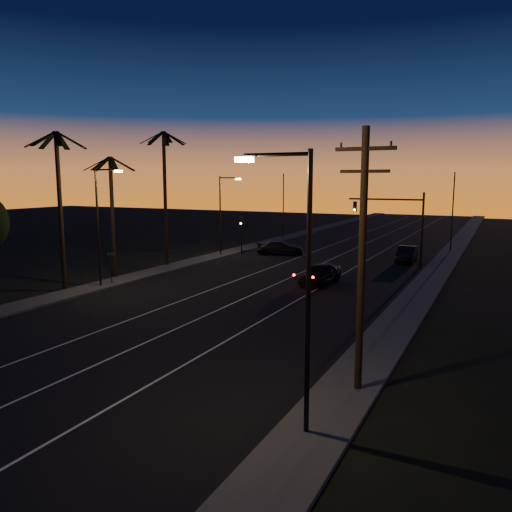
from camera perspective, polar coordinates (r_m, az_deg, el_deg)
The scene contains 21 objects.
road at distance 42.14m, azimuth 3.34°, elevation -2.42°, with size 20.00×170.00×0.01m, color black.
sidewalk_left at distance 47.57m, azimuth -9.17°, elevation -1.15°, with size 2.40×170.00×0.16m, color #393937.
sidewalk_right at distance 39.20m, azimuth 18.60°, elevation -3.59°, with size 2.40×170.00×0.16m, color #393937.
lane_stripe_left at distance 43.38m, azimuth -0.31°, elevation -2.07°, with size 0.12×160.00×0.01m, color silver.
lane_stripe_mid at distance 41.94m, azimuth 3.97°, elevation -2.46°, with size 0.12×160.00×0.01m, color silver.
lane_stripe_right at distance 40.76m, azimuth 8.52°, elevation -2.86°, with size 0.12×160.00×0.01m, color silver.
palm_near at distance 38.85m, azimuth -21.55°, elevation 6.56°, with size 4.25×4.16×11.53m.
palm_mid at distance 43.53m, azimuth -16.14°, elevation 5.90°, with size 4.25×4.16×10.03m.
palm_far at distance 47.49m, azimuth -10.38°, elevation 7.94°, with size 4.25×4.16×12.53m.
streetlight_left_near at distance 38.97m, azimuth -17.35°, elevation 4.19°, with size 2.55×0.26×9.00m.
streetlight_left_far at distance 53.41m, azimuth -3.83°, elevation 5.38°, with size 2.55×0.26×8.50m.
streetlight_right_near at distance 15.34m, azimuth 4.99°, elevation -1.73°, with size 2.55×0.26×9.00m.
street_sign at distance 40.18m, azimuth -16.23°, elevation -0.90°, with size 0.70×0.06×2.60m.
utility_pole at distance 18.83m, azimuth 12.02°, elevation 0.02°, with size 2.20×0.28×10.00m.
signal_mast at distance 49.00m, azimuth 15.79°, elevation 4.46°, with size 7.10×0.41×7.00m.
signal_post at distance 54.73m, azimuth -1.68°, elevation 3.20°, with size 0.28×0.37×4.20m.
far_pole_left at distance 68.76m, azimuth 3.14°, elevation 5.64°, with size 0.14×0.14×9.00m, color black.
far_pole_right at distance 60.38m, azimuth 21.55°, elevation 4.64°, with size 0.14×0.14×9.00m, color black.
lead_car at distance 39.57m, azimuth 7.34°, elevation -2.02°, with size 2.45×5.40×1.60m.
right_car at distance 51.81m, azimuth 16.84°, elevation 0.20°, with size 1.90×4.89×1.59m.
cross_car at distance 54.53m, azimuth 2.79°, elevation 0.91°, with size 5.52×3.53×1.49m.
Camera 1 is at (16.21, -8.05, 8.07)m, focal length 35.00 mm.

